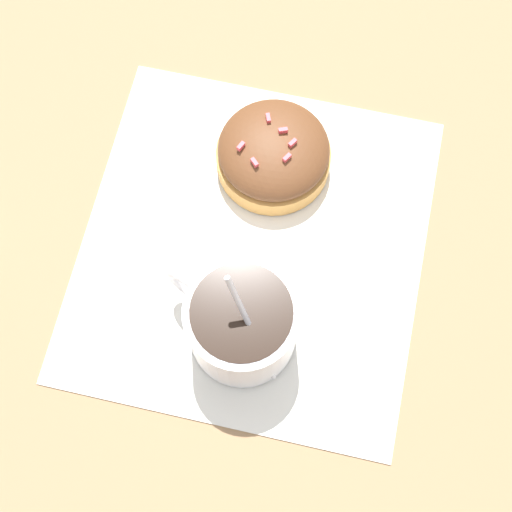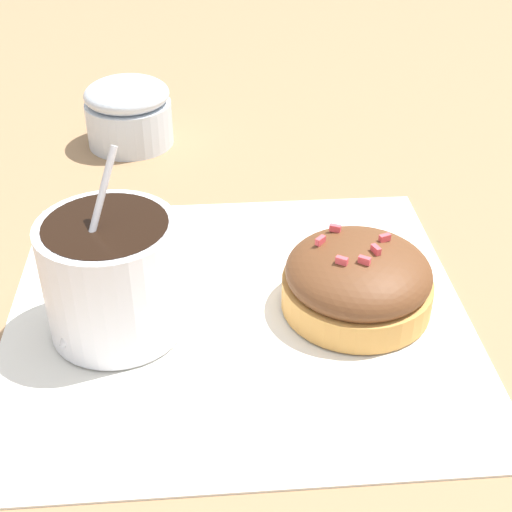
% 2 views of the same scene
% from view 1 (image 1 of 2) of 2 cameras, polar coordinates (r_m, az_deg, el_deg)
% --- Properties ---
extents(ground_plane, '(3.00, 3.00, 0.00)m').
position_cam_1_polar(ground_plane, '(0.57, -0.26, 0.73)').
color(ground_plane, '#93704C').
extents(paper_napkin, '(0.29, 0.27, 0.00)m').
position_cam_1_polar(paper_napkin, '(0.57, -0.26, 0.78)').
color(paper_napkin, white).
rests_on(paper_napkin, ground_plane).
extents(coffee_cup, '(0.08, 0.10, 0.12)m').
position_cam_1_polar(coffee_cup, '(0.51, -1.24, -5.31)').
color(coffee_cup, white).
rests_on(coffee_cup, paper_napkin).
extents(frosted_pastry, '(0.09, 0.09, 0.05)m').
position_cam_1_polar(frosted_pastry, '(0.58, 1.23, 8.27)').
color(frosted_pastry, '#D19347').
rests_on(frosted_pastry, paper_napkin).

